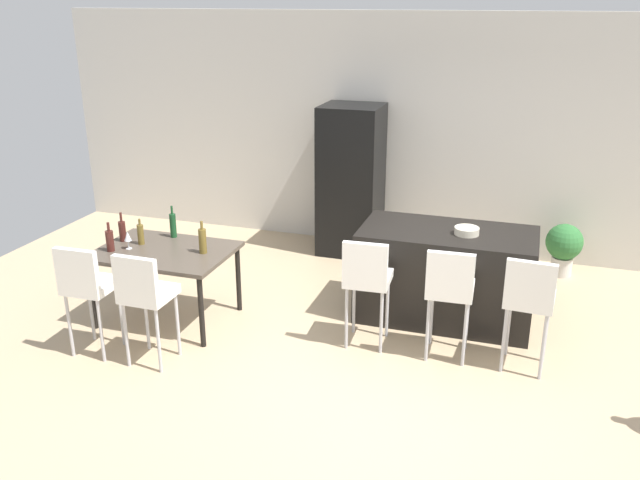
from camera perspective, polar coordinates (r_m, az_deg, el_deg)
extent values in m
plane|color=tan|center=(6.22, 4.81, -9.41)|extent=(10.00, 10.00, 0.00)
cube|color=beige|center=(8.37, 9.71, 8.78)|extent=(10.00, 0.12, 2.90)
cube|color=black|center=(6.74, 10.66, -2.92)|extent=(1.69, 0.87, 0.92)
cube|color=white|center=(6.08, 4.13, -3.28)|extent=(0.42, 0.42, 0.08)
cube|color=white|center=(5.84, 3.86, -1.94)|extent=(0.40, 0.08, 0.36)
cylinder|color=#B2B2B7|center=(6.39, 2.91, -5.42)|extent=(0.03, 0.03, 0.61)
cylinder|color=#B2B2B7|center=(6.34, 5.76, -5.72)|extent=(0.03, 0.03, 0.61)
cylinder|color=#B2B2B7|center=(6.11, 2.27, -6.68)|extent=(0.03, 0.03, 0.61)
cylinder|color=#B2B2B7|center=(6.06, 5.25, -7.01)|extent=(0.03, 0.03, 0.61)
cube|color=white|center=(5.96, 11.05, -4.10)|extent=(0.42, 0.42, 0.08)
cube|color=white|center=(5.72, 11.05, -2.77)|extent=(0.40, 0.08, 0.36)
cylinder|color=#B2B2B7|center=(6.26, 9.50, -6.26)|extent=(0.03, 0.03, 0.61)
cylinder|color=#B2B2B7|center=(6.25, 12.43, -6.54)|extent=(0.03, 0.03, 0.61)
cylinder|color=#B2B2B7|center=(5.98, 9.16, -7.58)|extent=(0.03, 0.03, 0.61)
cylinder|color=#B2B2B7|center=(5.96, 12.24, -7.89)|extent=(0.03, 0.03, 0.61)
cube|color=white|center=(5.94, 17.44, -4.81)|extent=(0.43, 0.43, 0.08)
cube|color=white|center=(5.69, 17.51, -3.48)|extent=(0.40, 0.09, 0.36)
cylinder|color=#B2B2B7|center=(6.24, 15.79, -6.90)|extent=(0.03, 0.03, 0.61)
cylinder|color=#B2B2B7|center=(6.22, 18.73, -7.30)|extent=(0.03, 0.03, 0.61)
cylinder|color=#B2B2B7|center=(5.95, 15.41, -8.23)|extent=(0.03, 0.03, 0.61)
cylinder|color=#B2B2B7|center=(5.94, 18.49, -8.65)|extent=(0.03, 0.03, 0.61)
cube|color=#4C4238|center=(6.66, -13.14, -0.99)|extent=(1.29, 0.92, 0.04)
cylinder|color=black|center=(7.40, -15.25, -2.07)|extent=(0.05, 0.05, 0.70)
cylinder|color=black|center=(6.86, -6.98, -3.28)|extent=(0.05, 0.05, 0.70)
cylinder|color=black|center=(6.81, -18.88, -4.48)|extent=(0.05, 0.05, 0.70)
cylinder|color=black|center=(6.21, -10.08, -6.07)|extent=(0.05, 0.05, 0.70)
cube|color=white|center=(6.26, -18.92, -3.66)|extent=(0.41, 0.41, 0.08)
cube|color=white|center=(6.05, -20.06, -2.36)|extent=(0.40, 0.07, 0.36)
cylinder|color=#B2B2B7|center=(6.60, -18.94, -5.69)|extent=(0.03, 0.03, 0.61)
cylinder|color=#B2B2B7|center=(6.43, -16.59, -6.13)|extent=(0.03, 0.03, 0.61)
cylinder|color=#B2B2B7|center=(6.38, -20.57, -6.85)|extent=(0.03, 0.03, 0.61)
cylinder|color=#B2B2B7|center=(6.20, -18.18, -7.34)|extent=(0.03, 0.03, 0.61)
cube|color=white|center=(5.94, -14.39, -4.45)|extent=(0.40, 0.40, 0.08)
cube|color=white|center=(5.73, -15.49, -3.11)|extent=(0.40, 0.06, 0.36)
cylinder|color=#B2B2B7|center=(6.29, -14.58, -6.53)|extent=(0.03, 0.03, 0.61)
cylinder|color=#B2B2B7|center=(6.13, -12.05, -7.03)|extent=(0.03, 0.03, 0.61)
cylinder|color=#B2B2B7|center=(6.06, -16.21, -7.78)|extent=(0.03, 0.03, 0.61)
cylinder|color=#B2B2B7|center=(5.90, -13.61, -8.34)|extent=(0.03, 0.03, 0.61)
cylinder|color=brown|center=(6.83, -15.05, 0.45)|extent=(0.06, 0.06, 0.20)
cylinder|color=brown|center=(6.79, -15.15, 1.50)|extent=(0.02, 0.02, 0.06)
cylinder|color=#471E19|center=(6.72, -17.49, -0.08)|extent=(0.07, 0.07, 0.20)
cylinder|color=#471E19|center=(6.68, -17.61, 1.08)|extent=(0.03, 0.03, 0.09)
cylinder|color=#471E19|center=(6.96, -16.50, 0.71)|extent=(0.07, 0.07, 0.20)
cylinder|color=#471E19|center=(6.92, -16.62, 1.88)|extent=(0.02, 0.02, 0.10)
cylinder|color=#194723|center=(6.94, -12.43, 1.21)|extent=(0.07, 0.07, 0.25)
cylinder|color=#194723|center=(6.89, -12.53, 2.51)|extent=(0.02, 0.02, 0.08)
cylinder|color=brown|center=(6.46, -9.98, -0.10)|extent=(0.07, 0.07, 0.24)
cylinder|color=brown|center=(6.40, -10.07, 1.25)|extent=(0.03, 0.03, 0.08)
cylinder|color=silver|center=(6.77, -15.98, -0.70)|extent=(0.06, 0.06, 0.00)
cylinder|color=silver|center=(6.75, -16.02, -0.37)|extent=(0.01, 0.01, 0.08)
cone|color=silver|center=(6.73, -16.09, 0.31)|extent=(0.07, 0.07, 0.09)
cube|color=black|center=(8.26, 2.66, 5.10)|extent=(0.72, 0.68, 1.84)
cylinder|color=beige|center=(6.50, 12.41, 0.76)|extent=(0.23, 0.23, 0.07)
cylinder|color=beige|center=(8.24, 19.88, -2.09)|extent=(0.24, 0.24, 0.22)
sphere|color=#2D6B33|center=(8.14, 20.13, -0.15)|extent=(0.42, 0.42, 0.42)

